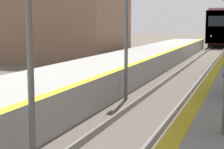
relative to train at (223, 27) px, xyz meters
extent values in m
cube|color=black|center=(0.00, 0.07, -1.93)|extent=(2.28, 17.30, 0.55)
cube|color=maroon|center=(0.00, 0.07, 0.12)|extent=(2.69, 19.23, 3.54)
cube|color=#E54C19|center=(0.00, -9.46, 0.12)|extent=(2.63, 0.16, 3.47)
cube|color=black|center=(0.00, -9.52, 0.74)|extent=(2.15, 0.06, 1.06)
cube|color=slate|center=(0.00, 0.07, 2.01)|extent=(2.28, 18.27, 0.24)
sphere|color=white|center=(-0.74, -9.52, -0.85)|extent=(0.18, 0.18, 0.18)
cylinder|color=#595959|center=(-1.10, -44.50, -0.17)|extent=(0.12, 0.12, 4.07)
cylinder|color=#595959|center=(-1.28, -38.04, -0.17)|extent=(0.12, 0.12, 4.07)
cube|color=brown|center=(-11.45, -26.12, 0.75)|extent=(11.50, 7.19, 5.91)
camera|label=1|loc=(2.54, -50.37, 0.43)|focal=60.00mm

